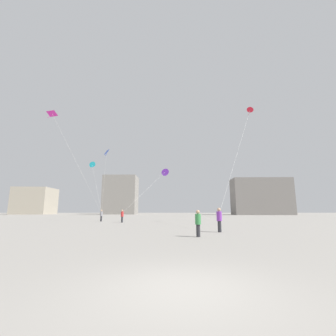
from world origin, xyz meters
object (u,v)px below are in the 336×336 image
kite_cobalt_delta (106,153)px  kite_cyan_diamond (92,165)px  person_in_grey (101,215)px  kite_crimson_diamond (250,111)px  person_in_red (122,215)px  building_centre_hall (121,195)px  building_left_hall (35,201)px  building_right_hall (261,197)px  person_in_purple (219,219)px  kite_violet_diamond (165,172)px  kite_magenta_delta (54,118)px  person_in_green (198,222)px

kite_cobalt_delta → kite_cyan_diamond: bearing=120.6°
person_in_grey → kite_crimson_diamond: bearing=37.4°
person_in_red → kite_cyan_diamond: bearing=134.7°
kite_crimson_diamond → building_centre_hall: bearing=113.7°
kite_cobalt_delta → kite_crimson_diamond: (20.36, -4.46, 4.80)m
building_left_hall → building_right_hall: bearing=-8.9°
person_in_purple → kite_violet_diamond: size_ratio=0.24×
kite_magenta_delta → kite_violet_diamond: kite_magenta_delta is taller
kite_crimson_diamond → building_left_hall: kite_crimson_diamond is taller
person_in_green → person_in_red: size_ratio=0.97×
person_in_grey → building_left_hall: 77.41m
kite_cyan_diamond → person_in_green: bearing=-59.6°
kite_magenta_delta → kite_cobalt_delta: 8.64m
kite_crimson_diamond → building_right_hall: bearing=66.6°
kite_violet_diamond → kite_cyan_diamond: 13.42m
building_right_hall → kite_crimson_diamond: bearing=-113.4°
person_in_grey → kite_magenta_delta: (-4.28, -8.24, 12.04)m
person_in_grey → kite_cyan_diamond: 11.09m
kite_cobalt_delta → building_centre_hall: bearing=98.7°
person_in_grey → kite_cobalt_delta: 9.41m
person_in_grey → kite_cyan_diamond: (-3.62, 5.59, 8.87)m
person_in_grey → kite_cyan_diamond: size_ratio=0.19×
person_in_green → kite_crimson_diamond: kite_crimson_diamond is taller
kite_cyan_diamond → person_in_grey: bearing=-57.1°
person_in_red → kite_cobalt_delta: 9.77m
person_in_purple → building_left_hall: size_ratio=0.13×
person_in_red → building_left_hall: 82.22m
kite_cyan_diamond → building_left_hall: bearing=125.9°
person_in_purple → building_right_hall: size_ratio=0.09×
kite_cobalt_delta → building_left_hall: 79.36m
building_centre_hall → building_right_hall: 55.76m
person_in_purple → building_centre_hall: bearing=86.5°
kite_cobalt_delta → kite_cyan_diamond: kite_cobalt_delta is taller
kite_violet_diamond → kite_cyan_diamond: size_ratio=0.86×
kite_magenta_delta → kite_cyan_diamond: (0.67, 13.83, -3.18)m
person_in_grey → person_in_red: bearing=13.0°
kite_cobalt_delta → kite_magenta_delta: bearing=-128.2°
person_in_red → building_centre_hall: (-12.77, 65.74, 7.02)m
person_in_purple → kite_cyan_diamond: (-17.42, 22.99, 8.80)m
person_in_grey → person_in_purple: size_ratio=0.94×
building_centre_hall → building_right_hall: (54.00, -13.85, -1.37)m
kite_magenta_delta → kite_crimson_diamond: kite_crimson_diamond is taller
person_in_purple → kite_cobalt_delta: size_ratio=0.20×
building_right_hall → person_in_red: bearing=-128.5°
building_left_hall → building_right_hall: building_right_hall is taller
kite_cobalt_delta → building_left_hall: bearing=125.3°
kite_crimson_diamond → kite_cyan_diamond: 27.93m
kite_violet_diamond → person_in_grey: bearing=-157.9°
kite_crimson_diamond → building_left_hall: (-66.17, 69.09, -9.49)m
kite_cyan_diamond → building_right_hall: bearing=41.6°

